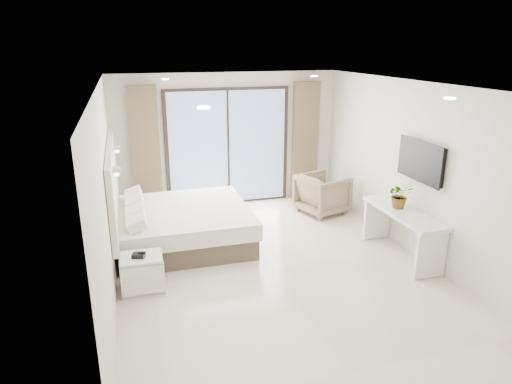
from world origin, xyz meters
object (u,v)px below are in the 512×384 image
nightstand (142,273)px  armchair (323,192)px  console_desk (403,223)px  bed (182,225)px

nightstand → armchair: armchair is taller
armchair → nightstand: bearing=102.8°
console_desk → nightstand: bearing=179.2°
nightstand → armchair: size_ratio=0.66×
armchair → console_desk: bearing=172.2°
console_desk → armchair: 2.21m
nightstand → console_desk: (3.98, -0.06, 0.31)m
nightstand → bed: bearing=64.4°
console_desk → armchair: size_ratio=1.89×
nightstand → armchair: (3.60, 2.11, 0.17)m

